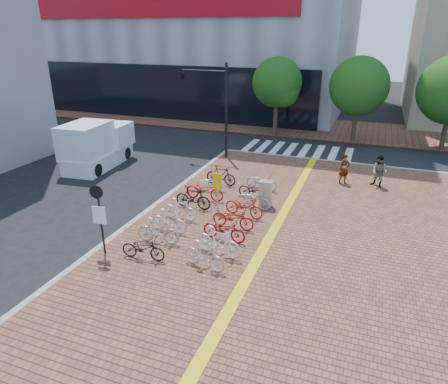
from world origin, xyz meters
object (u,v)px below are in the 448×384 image
at_px(bike_10, 224,229).
at_px(bike_11, 233,218).
at_px(bike_3, 180,209).
at_px(utility_box, 266,194).
at_px(bike_0, 143,248).
at_px(bike_13, 253,199).
at_px(bike_15, 262,181).
at_px(yellow_sign, 217,185).
at_px(bike_1, 158,231).
at_px(bike_7, 221,175).
at_px(bike_8, 204,255).
at_px(pedestrian_b, 379,171).
at_px(bike_4, 193,198).
at_px(bike_2, 169,221).
at_px(bike_9, 218,241).
at_px(bike_14, 256,190).
at_px(pedestrian_a, 344,169).
at_px(box_truck, 97,146).
at_px(traffic_light_pole, 206,92).
at_px(bike_12, 244,206).
at_px(bike_6, 211,183).

height_order(bike_10, bike_11, bike_11).
relative_size(bike_3, utility_box, 1.27).
relative_size(bike_0, bike_10, 0.93).
height_order(bike_13, bike_15, bike_15).
bearing_deg(yellow_sign, utility_box, 31.58).
relative_size(bike_1, bike_7, 1.00).
distance_m(bike_8, pedestrian_b, 11.90).
xyz_separation_m(bike_3, bike_4, (0.06, 1.29, 0.05)).
bearing_deg(yellow_sign, bike_10, -62.86).
xyz_separation_m(bike_2, bike_11, (2.38, 1.24, -0.01)).
height_order(bike_9, pedestrian_b, pedestrian_b).
bearing_deg(bike_14, pedestrian_a, -39.36).
distance_m(bike_1, bike_2, 0.99).
xyz_separation_m(bike_0, bike_2, (-0.14, 2.22, 0.05)).
relative_size(bike_7, pedestrian_b, 1.04).
bearing_deg(box_truck, pedestrian_b, 7.24).
bearing_deg(bike_4, bike_10, -132.50).
xyz_separation_m(bike_8, bike_13, (0.11, 5.55, -0.07)).
bearing_deg(bike_2, bike_14, -24.72).
height_order(pedestrian_a, yellow_sign, yellow_sign).
distance_m(bike_15, utility_box, 2.16).
height_order(bike_3, bike_4, bike_4).
relative_size(bike_2, yellow_sign, 0.91).
relative_size(bike_8, utility_box, 1.33).
distance_m(bike_2, bike_4, 2.49).
xyz_separation_m(yellow_sign, traffic_light_pole, (-3.92, 8.02, 2.86)).
relative_size(bike_0, pedestrian_b, 0.99).
relative_size(bike_11, bike_13, 1.09).
bearing_deg(pedestrian_a, box_truck, 154.68).
bearing_deg(bike_14, pedestrian_b, -48.91).
xyz_separation_m(bike_11, bike_12, (0.07, 1.27, 0.01)).
bearing_deg(bike_0, bike_10, -48.25).
distance_m(bike_1, yellow_sign, 3.88).
xyz_separation_m(utility_box, box_truck, (-11.42, 2.56, 0.55)).
height_order(bike_6, pedestrian_a, pedestrian_a).
bearing_deg(bike_3, bike_15, -26.69).
bearing_deg(bike_7, traffic_light_pole, 36.93).
height_order(bike_3, bike_13, bike_3).
bearing_deg(bike_1, bike_9, -96.33).
distance_m(bike_8, pedestrian_a, 11.05).
bearing_deg(bike_8, bike_12, 11.00).
height_order(bike_11, bike_14, bike_11).
height_order(bike_12, bike_14, bike_12).
bearing_deg(utility_box, pedestrian_b, 43.27).
relative_size(bike_3, bike_15, 0.93).
bearing_deg(bike_15, bike_1, 169.98).
distance_m(bike_14, utility_box, 1.02).
relative_size(bike_15, box_truck, 0.35).
distance_m(bike_6, bike_14, 2.45).
distance_m(bike_12, traffic_light_pole, 10.40).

